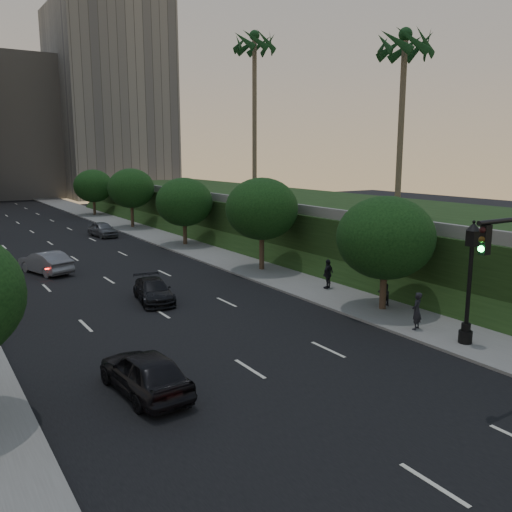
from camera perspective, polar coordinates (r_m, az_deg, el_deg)
ground at (r=18.23m, az=8.02°, el=-16.86°), size 160.00×160.00×0.00m
road_surface at (r=44.31m, az=-17.93°, el=-0.69°), size 16.00×140.00×0.02m
sidewalk_right at (r=47.80m, az=-5.99°, el=0.67°), size 4.50×140.00×0.15m
embankment at (r=52.16m, az=6.62°, el=3.65°), size 18.00×90.00×4.00m
parapet_wall at (r=47.05m, az=-1.43°, el=5.82°), size 0.35×90.00×0.70m
office_block_mid at (r=115.48m, az=-24.69°, el=12.11°), size 22.00×18.00×26.00m
office_block_right at (r=113.99m, az=-15.15°, el=15.26°), size 20.00×22.00×36.00m
tree_right_a at (r=29.40m, az=13.47°, el=1.88°), size 5.20×5.20×6.24m
tree_right_b at (r=38.59m, az=0.62°, el=4.98°), size 5.20×5.20×6.74m
tree_right_c at (r=49.99m, az=-7.57°, el=5.65°), size 5.20×5.20×6.24m
tree_right_d at (r=62.90m, az=-13.01°, el=6.96°), size 5.20×5.20×6.74m
tree_right_e at (r=77.20m, az=-16.76°, el=7.07°), size 5.20×5.20×6.24m
palm_mid at (r=39.04m, az=15.41°, el=20.59°), size 3.20×3.20×13.00m
palm_far at (r=50.72m, az=-0.16°, el=21.26°), size 3.20×3.20×15.50m
street_lamp at (r=25.35m, az=21.50°, el=-3.19°), size 0.64×0.64×5.62m
sedan_near_left at (r=19.98m, az=-11.63°, el=-11.88°), size 2.23×4.85×1.61m
sedan_mid_left at (r=41.17m, az=-21.30°, el=-0.63°), size 3.12×5.16×1.61m
sedan_near_right at (r=31.69m, az=-10.73°, el=-3.62°), size 2.56×4.70×1.29m
sedan_far_right at (r=57.42m, az=-15.85°, el=2.71°), size 2.29×4.65×1.52m
pedestrian_a at (r=26.93m, az=16.56°, el=-5.56°), size 0.78×0.65×1.81m
pedestrian_b at (r=30.44m, az=13.22°, el=-3.65°), size 0.90×0.75×1.68m
pedestrian_c at (r=33.81m, az=7.59°, el=-1.88°), size 1.16×0.80×1.83m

